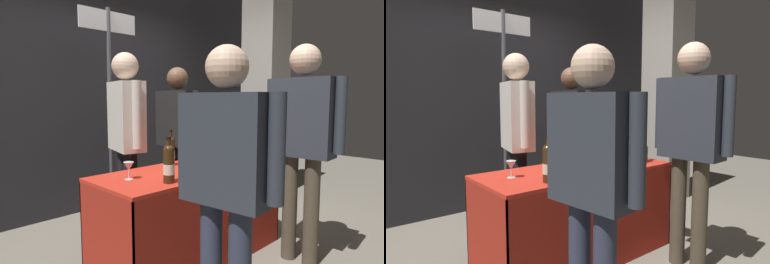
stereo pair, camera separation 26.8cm
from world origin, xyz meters
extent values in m
plane|color=gray|center=(0.00, 0.00, 0.00)|extent=(12.00, 12.00, 0.00)
cube|color=#2D2D33|center=(0.00, 1.77, 1.54)|extent=(6.15, 0.12, 3.08)
cube|color=gray|center=(2.01, 0.60, 1.42)|extent=(0.47, 0.47, 2.83)
cube|color=red|center=(0.00, 0.00, 0.75)|extent=(1.63, 0.66, 0.02)
cube|color=#A32519|center=(0.00, -0.33, 0.37)|extent=(1.63, 0.01, 0.74)
cube|color=#A32519|center=(0.00, 0.33, 0.37)|extent=(1.63, 0.01, 0.74)
cube|color=#A32519|center=(-0.81, 0.00, 0.37)|extent=(0.01, 0.66, 0.74)
cube|color=#A32519|center=(0.81, 0.00, 0.37)|extent=(0.01, 0.66, 0.74)
cylinder|color=#38230F|center=(-0.44, -0.22, 0.87)|extent=(0.08, 0.08, 0.22)
sphere|color=#38230F|center=(-0.44, -0.22, 0.99)|extent=(0.08, 0.08, 0.08)
cylinder|color=#38230F|center=(-0.44, -0.22, 1.02)|extent=(0.03, 0.03, 0.08)
cylinder|color=black|center=(-0.44, -0.22, 1.07)|extent=(0.03, 0.03, 0.02)
cylinder|color=beige|center=(-0.44, -0.22, 0.86)|extent=(0.08, 0.08, 0.07)
cylinder|color=black|center=(-0.04, -0.14, 0.88)|extent=(0.07, 0.07, 0.23)
sphere|color=black|center=(-0.04, -0.14, 1.00)|extent=(0.07, 0.07, 0.07)
cylinder|color=black|center=(-0.04, -0.14, 1.03)|extent=(0.03, 0.03, 0.07)
cylinder|color=black|center=(-0.04, -0.14, 1.08)|extent=(0.03, 0.03, 0.02)
cylinder|color=beige|center=(-0.04, -0.14, 0.86)|extent=(0.07, 0.07, 0.07)
cylinder|color=black|center=(0.24, 0.06, 0.88)|extent=(0.07, 0.07, 0.23)
sphere|color=black|center=(0.24, 0.06, 0.99)|extent=(0.07, 0.07, 0.07)
cylinder|color=black|center=(0.24, 0.06, 1.03)|extent=(0.03, 0.03, 0.07)
cylinder|color=#B7932D|center=(0.24, 0.06, 1.07)|extent=(0.03, 0.03, 0.02)
cylinder|color=beige|center=(0.24, 0.06, 0.86)|extent=(0.08, 0.08, 0.07)
cylinder|color=black|center=(0.39, -0.23, 0.89)|extent=(0.07, 0.07, 0.25)
sphere|color=black|center=(0.39, -0.23, 1.01)|extent=(0.07, 0.07, 0.07)
cylinder|color=black|center=(0.39, -0.23, 1.05)|extent=(0.03, 0.03, 0.08)
cylinder|color=#B7932D|center=(0.39, -0.23, 1.10)|extent=(0.03, 0.03, 0.02)
cylinder|color=beige|center=(0.39, -0.23, 0.87)|extent=(0.08, 0.08, 0.08)
cylinder|color=#192333|center=(0.25, -0.11, 0.87)|extent=(0.08, 0.08, 0.22)
sphere|color=#192333|center=(0.25, -0.11, 0.99)|extent=(0.07, 0.07, 0.07)
cylinder|color=#192333|center=(0.25, -0.11, 1.02)|extent=(0.03, 0.03, 0.08)
cylinder|color=black|center=(0.25, -0.11, 1.07)|extent=(0.04, 0.04, 0.02)
cylinder|color=beige|center=(0.25, -0.11, 0.86)|extent=(0.08, 0.08, 0.07)
cylinder|color=#192333|center=(0.13, -0.23, 0.89)|extent=(0.08, 0.08, 0.26)
sphere|color=#192333|center=(0.13, -0.23, 1.02)|extent=(0.08, 0.08, 0.08)
cylinder|color=#192333|center=(0.13, -0.23, 1.06)|extent=(0.03, 0.03, 0.07)
cylinder|color=maroon|center=(0.13, -0.23, 1.10)|extent=(0.03, 0.03, 0.02)
cylinder|color=beige|center=(0.13, -0.23, 0.87)|extent=(0.08, 0.08, 0.08)
cylinder|color=#38230F|center=(0.02, -0.04, 0.88)|extent=(0.07, 0.07, 0.24)
sphere|color=#38230F|center=(0.02, -0.04, 1.00)|extent=(0.07, 0.07, 0.07)
cylinder|color=#38230F|center=(0.02, -0.04, 1.04)|extent=(0.03, 0.03, 0.08)
cylinder|color=black|center=(0.02, -0.04, 1.09)|extent=(0.03, 0.03, 0.02)
cylinder|color=beige|center=(0.02, -0.04, 0.86)|extent=(0.07, 0.07, 0.08)
cylinder|color=#38230F|center=(-0.05, 0.21, 0.87)|extent=(0.07, 0.07, 0.21)
sphere|color=#38230F|center=(-0.05, 0.21, 0.98)|extent=(0.07, 0.07, 0.07)
cylinder|color=#38230F|center=(-0.05, 0.21, 1.02)|extent=(0.03, 0.03, 0.08)
cylinder|color=black|center=(-0.05, 0.21, 1.06)|extent=(0.03, 0.03, 0.02)
cylinder|color=beige|center=(-0.05, 0.21, 0.85)|extent=(0.07, 0.07, 0.07)
cylinder|color=silver|center=(-0.58, 0.05, 0.76)|extent=(0.06, 0.06, 0.00)
cylinder|color=silver|center=(-0.58, 0.05, 0.80)|extent=(0.01, 0.01, 0.06)
cone|color=silver|center=(-0.58, 0.05, 0.86)|extent=(0.07, 0.07, 0.06)
cylinder|color=slate|center=(0.62, -0.16, 0.84)|extent=(0.10, 0.10, 0.15)
cylinder|color=#38722D|center=(0.62, -0.16, 0.97)|extent=(0.01, 0.05, 0.26)
ellipsoid|color=gold|center=(0.61, -0.13, 1.10)|extent=(0.03, 0.03, 0.05)
cylinder|color=#38722D|center=(0.60, -0.16, 0.95)|extent=(0.02, 0.02, 0.23)
ellipsoid|color=gold|center=(0.61, -0.17, 1.07)|extent=(0.03, 0.03, 0.05)
cylinder|color=#38722D|center=(0.62, -0.17, 0.93)|extent=(0.04, 0.01, 0.18)
ellipsoid|color=gold|center=(0.61, -0.17, 1.02)|extent=(0.03, 0.03, 0.05)
cylinder|color=#38722D|center=(0.60, -0.16, 0.93)|extent=(0.02, 0.02, 0.19)
ellipsoid|color=red|center=(0.60, -0.15, 1.03)|extent=(0.03, 0.03, 0.05)
cylinder|color=#38722D|center=(0.61, -0.14, 0.94)|extent=(0.04, 0.02, 0.20)
ellipsoid|color=pink|center=(0.62, -0.14, 1.04)|extent=(0.03, 0.03, 0.05)
cylinder|color=black|center=(-0.19, 0.71, 0.43)|extent=(0.12, 0.12, 0.87)
cylinder|color=black|center=(-0.23, 0.54, 0.43)|extent=(0.12, 0.12, 0.87)
cube|color=beige|center=(-0.21, 0.62, 1.18)|extent=(0.31, 0.48, 0.61)
sphere|color=beige|center=(-0.21, 0.62, 1.62)|extent=(0.24, 0.24, 0.24)
cylinder|color=beige|center=(-0.15, 0.88, 1.20)|extent=(0.08, 0.08, 0.57)
cylinder|color=beige|center=(-0.28, 0.37, 1.20)|extent=(0.08, 0.08, 0.57)
cylinder|color=black|center=(0.48, 0.79, 0.41)|extent=(0.12, 0.12, 0.83)
cylinder|color=black|center=(0.48, 0.61, 0.41)|extent=(0.12, 0.12, 0.83)
cube|color=black|center=(0.48, 0.70, 1.12)|extent=(0.21, 0.48, 0.59)
sphere|color=brown|center=(0.48, 0.70, 1.55)|extent=(0.23, 0.23, 0.23)
cylinder|color=black|center=(0.48, 0.98, 1.14)|extent=(0.08, 0.08, 0.54)
cylinder|color=black|center=(0.48, 0.41, 1.14)|extent=(0.08, 0.08, 0.54)
cube|color=#2D333D|center=(-0.59, -0.84, 1.08)|extent=(0.26, 0.48, 0.57)
sphere|color=beige|center=(-0.59, -0.84, 1.49)|extent=(0.22, 0.22, 0.22)
cylinder|color=#2D333D|center=(-0.56, -1.11, 1.10)|extent=(0.08, 0.08, 0.52)
cylinder|color=#2D333D|center=(-0.62, -0.56, 1.10)|extent=(0.08, 0.08, 0.52)
cylinder|color=#4C4233|center=(0.58, -0.76, 0.44)|extent=(0.12, 0.12, 0.88)
cylinder|color=#4C4233|center=(0.57, -0.57, 0.44)|extent=(0.12, 0.12, 0.88)
cube|color=#2D333D|center=(0.58, -0.67, 1.19)|extent=(0.23, 0.48, 0.62)
sphere|color=beige|center=(0.58, -0.67, 1.63)|extent=(0.24, 0.24, 0.24)
cylinder|color=#2D333D|center=(0.59, -0.95, 1.21)|extent=(0.08, 0.08, 0.57)
cylinder|color=#2D333D|center=(0.57, -0.39, 1.21)|extent=(0.08, 0.08, 0.57)
cylinder|color=#47474C|center=(-0.12, 1.04, 1.11)|extent=(0.04, 0.04, 2.21)
cube|color=silver|center=(-0.12, 1.04, 2.09)|extent=(0.62, 0.02, 0.20)
camera|label=1|loc=(-1.88, -1.89, 1.34)|focal=30.91mm
camera|label=2|loc=(-1.68, -2.07, 1.34)|focal=30.91mm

